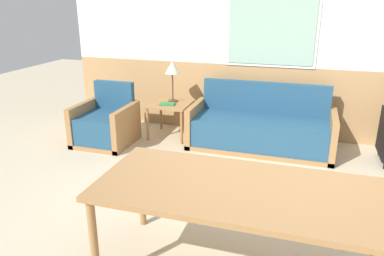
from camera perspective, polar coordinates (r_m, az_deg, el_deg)
ground_plane at (r=3.50m, az=13.71°, el=-16.01°), size 16.00×16.00×0.00m
wall_back at (r=5.54m, az=16.82°, el=11.96°), size 7.20×0.09×2.70m
couch at (r=5.24m, az=10.40°, el=-0.26°), size 1.95×0.79×0.86m
armchair at (r=5.48m, az=-13.03°, el=0.39°), size 0.77×0.76×0.84m
side_table at (r=5.55m, az=-3.30°, el=3.05°), size 0.58×0.58×0.52m
table_lamp at (r=5.51m, az=-3.01°, el=8.92°), size 0.22×0.22×0.60m
book_stack at (r=5.45m, az=-3.79°, el=3.68°), size 0.24×0.17×0.02m
dining_table at (r=2.68m, az=7.80°, el=-10.18°), size 2.07×0.92×0.74m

